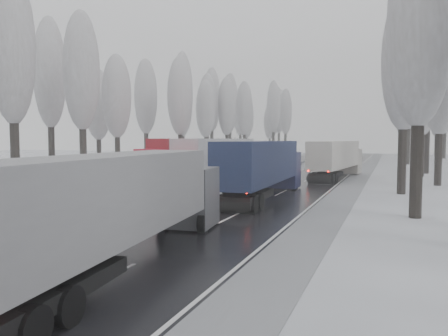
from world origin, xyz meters
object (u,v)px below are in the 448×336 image
Objects in this scene: truck_cream_box at (337,157)px; truck_red_white at (213,158)px; truck_grey_tarp at (126,201)px; truck_blue_box at (264,165)px; truck_red_red at (188,155)px; box_truck_distant at (339,154)px.

truck_red_white reaches higher than truck_cream_box.
truck_blue_box is at bearing 84.42° from truck_grey_tarp.
truck_cream_box is at bearing 22.86° from truck_red_red.
truck_cream_box is 43.86m from box_truck_distant.
box_truck_distant is 0.41× the size of truck_red_white.
truck_red_white reaches higher than truck_grey_tarp.
truck_grey_tarp is 0.88× the size of truck_red_red.
truck_grey_tarp is 18.56m from truck_blue_box.
truck_cream_box is 0.94× the size of truck_red_white.
truck_blue_box is 0.95× the size of truck_red_red.
truck_cream_box is 15.08m from truck_red_white.
truck_grey_tarp is 2.17× the size of box_truck_distant.
truck_red_red reaches higher than truck_cream_box.
truck_blue_box is 0.95× the size of truck_red_white.
truck_blue_box is 2.35× the size of box_truck_distant.
box_truck_distant is 0.40× the size of truck_red_red.
truck_red_white is (-10.74, -10.59, 0.17)m from truck_cream_box.
truck_cream_box reaches higher than box_truck_distant.
truck_red_white is at bearing -101.87° from box_truck_distant.
truck_cream_box is (2.94, 37.34, 0.15)m from truck_grey_tarp.
truck_red_white is at bearing 131.77° from truck_blue_box.
truck_red_white reaches higher than truck_blue_box.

